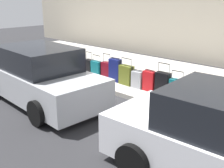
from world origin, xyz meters
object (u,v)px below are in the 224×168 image
suitcase_olive_7 (126,75)px  suitcase_maroon_9 (107,70)px  suitcase_teal_3 (176,89)px  suitcase_black_11 (89,67)px  suitcase_teal_10 (97,69)px  suitcase_maroon_2 (193,94)px  fire_hydrant (74,61)px  suitcase_silver_6 (138,79)px  suitcase_navy_8 (115,70)px  bollard_post (59,58)px  parked_car_silver_1 (39,76)px  suitcase_black_4 (163,83)px  suitcase_navy_1 (211,96)px  suitcase_red_5 (150,81)px

suitcase_olive_7 → suitcase_maroon_9: (0.98, -0.06, -0.03)m
suitcase_teal_3 → suitcase_black_11: suitcase_black_11 is taller
suitcase_teal_10 → suitcase_black_11: size_ratio=0.94×
suitcase_maroon_2 → fire_hydrant: size_ratio=1.05×
suitcase_silver_6 → suitcase_navy_8: suitcase_navy_8 is taller
suitcase_teal_10 → fire_hydrant: bearing=-0.8°
suitcase_olive_7 → suitcase_navy_8: bearing=-2.4°
suitcase_teal_3 → suitcase_maroon_9: suitcase_maroon_9 is taller
suitcase_olive_7 → bollard_post: (3.56, 0.12, 0.07)m
suitcase_black_11 → parked_car_silver_1: 2.81m
suitcase_teal_10 → fire_hydrant: (1.32, -0.02, 0.08)m
suitcase_maroon_9 → bollard_post: size_ratio=1.14×
suitcase_black_4 → suitcase_black_11: bearing=-0.9°
suitcase_teal_10 → suitcase_black_4: bearing=179.9°
suitcase_navy_1 → suitcase_olive_7: (2.90, 0.04, 0.01)m
suitcase_olive_7 → suitcase_teal_10: (1.43, -0.01, -0.04)m
suitcase_black_11 → bollard_post: size_ratio=1.07×
suitcase_navy_8 → suitcase_red_5: bearing=179.2°
suitcase_maroon_9 → parked_car_silver_1: parked_car_silver_1 is taller
suitcase_navy_1 → suitcase_black_4: suitcase_black_4 is taller
suitcase_silver_6 → bollard_post: 4.05m
suitcase_maroon_2 → suitcase_teal_10: size_ratio=0.92×
suitcase_maroon_2 → suitcase_black_4: size_ratio=0.76×
suitcase_navy_1 → suitcase_teal_10: size_ratio=1.08×
suitcase_teal_3 → parked_car_silver_1: (2.98, 2.58, 0.33)m
suitcase_maroon_2 → suitcase_silver_6: bearing=0.5°
suitcase_teal_3 → suitcase_red_5: bearing=-1.9°
suitcase_black_11 → parked_car_silver_1: (-0.82, 2.66, 0.34)m
suitcase_maroon_9 → suitcase_black_11: size_ratio=1.07×
suitcase_red_5 → suitcase_black_11: 2.84m
suitcase_olive_7 → parked_car_silver_1: 2.84m
suitcase_maroon_2 → suitcase_black_4: 0.97m
suitcase_maroon_9 → suitcase_teal_10: 0.46m
suitcase_black_4 → suitcase_red_5: 0.49m
suitcase_silver_6 → bollard_post: size_ratio=0.76×
suitcase_silver_6 → suitcase_navy_8: 1.02m
suitcase_maroon_9 → parked_car_silver_1: (0.10, 2.67, 0.32)m
suitcase_black_4 → fire_hydrant: (4.18, -0.02, 0.03)m
fire_hydrant → suitcase_black_4: bearing=179.7°
suitcase_black_4 → suitcase_teal_10: bearing=-0.1°
suitcase_maroon_9 → fire_hydrant: size_ratio=1.28×
suitcase_teal_10 → suitcase_black_11: 0.46m
suitcase_navy_1 → suitcase_maroon_2: suitcase_navy_1 is taller
suitcase_red_5 → bollard_post: (4.50, 0.13, 0.08)m
suitcase_silver_6 → suitcase_black_11: 2.38m
suitcase_black_4 → suitcase_black_11: size_ratio=1.15×
suitcase_black_11 → bollard_post: bearing=6.1°
suitcase_navy_8 → suitcase_maroon_9: 0.47m
suitcase_olive_7 → suitcase_silver_6: bearing=179.1°
suitcase_black_11 → suitcase_red_5: bearing=179.0°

